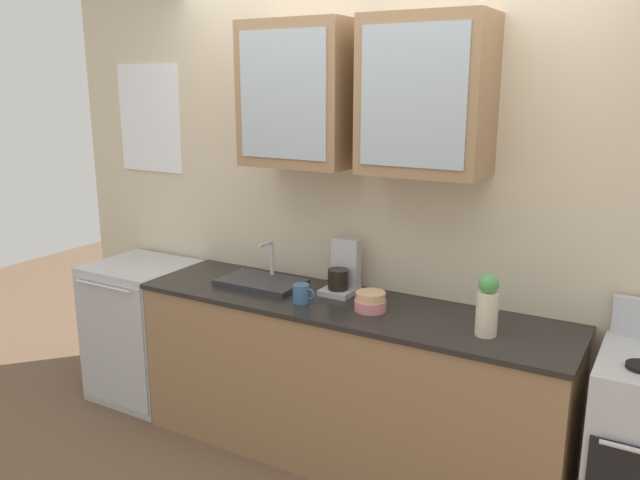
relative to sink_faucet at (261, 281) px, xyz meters
The scene contains 9 objects.
ground_plane 1.06m from the sink_faucet, ahead, with size 10.00×10.00×0.00m, color brown.
back_wall_unit 0.84m from the sink_faucet, 25.50° to the left, with size 4.29×0.45×2.69m.
counter 0.73m from the sink_faucet, ahead, with size 2.32×0.60×0.88m.
sink_faucet is the anchor object (origin of this frame).
bowl_stack 0.72m from the sink_faucet, ahead, with size 0.16×0.16×0.10m.
vase 1.31m from the sink_faucet, ahead, with size 0.10×0.10×0.29m.
cup_near_sink 0.38m from the sink_faucet, 22.12° to the right, with size 0.12×0.09×0.10m.
dishwasher 1.01m from the sink_faucet, behind, with size 0.59×0.59×0.88m.
coffee_maker 0.48m from the sink_faucet, 14.14° to the left, with size 0.17×0.20×0.29m.
Camera 1 is at (1.45, -2.78, 1.99)m, focal length 35.99 mm.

